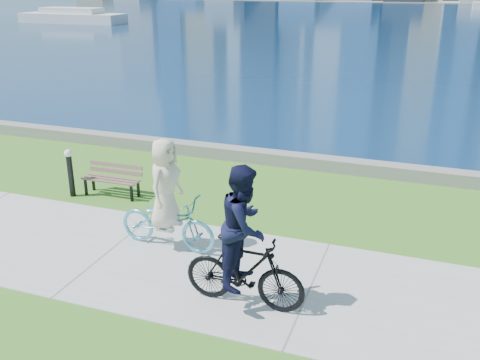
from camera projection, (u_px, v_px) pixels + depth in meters
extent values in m
plane|color=#33681B|center=(109.00, 252.00, 10.46)|extent=(320.00, 320.00, 0.00)
cube|color=#A5A4A0|center=(109.00, 251.00, 10.45)|extent=(80.00, 3.50, 0.02)
cube|color=slate|center=(225.00, 152.00, 15.85)|extent=(90.00, 0.50, 0.35)
cube|color=#0B2549|center=(398.00, 16.00, 73.76)|extent=(320.00, 131.00, 0.01)
cube|color=gray|center=(418.00, 0.00, 124.74)|extent=(320.00, 30.00, 0.12)
cube|color=silver|center=(73.00, 18.00, 62.72)|extent=(12.76, 3.64, 1.09)
cube|color=silver|center=(72.00, 10.00, 62.41)|extent=(7.29, 2.73, 0.64)
cube|color=black|center=(86.00, 187.00, 13.13)|extent=(0.06, 0.06, 0.41)
cube|color=black|center=(132.00, 193.00, 12.75)|extent=(0.06, 0.06, 0.41)
cube|color=black|center=(93.00, 182.00, 13.42)|extent=(0.06, 0.06, 0.41)
cube|color=black|center=(138.00, 189.00, 13.04)|extent=(0.06, 0.06, 0.41)
cube|color=brown|center=(108.00, 182.00, 12.86)|extent=(1.46, 0.11, 0.04)
cube|color=brown|center=(111.00, 180.00, 12.99)|extent=(1.46, 0.11, 0.04)
cube|color=brown|center=(114.00, 178.00, 13.12)|extent=(1.46, 0.11, 0.04)
cube|color=brown|center=(116.00, 172.00, 13.17)|extent=(1.45, 0.08, 0.11)
cube|color=brown|center=(116.00, 165.00, 13.14)|extent=(1.45, 0.08, 0.11)
cylinder|color=black|center=(71.00, 176.00, 12.95)|extent=(0.14, 0.14, 1.06)
sphere|color=white|center=(68.00, 153.00, 12.75)|extent=(0.19, 0.19, 0.19)
imported|color=#4FA7C1|center=(167.00, 222.00, 10.44)|extent=(0.82, 2.09, 1.08)
imported|color=white|center=(165.00, 184.00, 10.16)|extent=(0.62, 0.91, 1.79)
imported|color=black|center=(244.00, 272.00, 8.53)|extent=(0.58, 2.01, 1.21)
imported|color=black|center=(244.00, 226.00, 8.25)|extent=(0.74, 0.95, 1.98)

